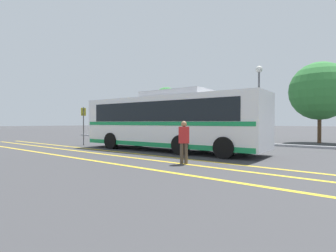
# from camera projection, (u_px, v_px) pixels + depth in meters

# --- Properties ---
(ground_plane) EXTENTS (220.00, 220.00, 0.00)m
(ground_plane) POSITION_uv_depth(u_px,v_px,m) (176.00, 150.00, 15.33)
(ground_plane) COLOR #38383A
(lane_strip_0) EXTENTS (31.16, 0.20, 0.01)m
(lane_strip_0) POSITION_uv_depth(u_px,v_px,m) (141.00, 154.00, 13.46)
(lane_strip_0) COLOR gold
(lane_strip_0) RESTS_ON ground_plane
(lane_strip_1) EXTENTS (31.16, 0.20, 0.01)m
(lane_strip_1) POSITION_uv_depth(u_px,v_px,m) (124.00, 157.00, 12.55)
(lane_strip_1) COLOR gold
(lane_strip_1) RESTS_ON ground_plane
(lane_strip_2) EXTENTS (31.16, 0.20, 0.01)m
(lane_strip_2) POSITION_uv_depth(u_px,v_px,m) (94.00, 161.00, 11.21)
(lane_strip_2) COLOR gold
(lane_strip_2) RESTS_ON ground_plane
(curb_strip) EXTENTS (39.16, 0.36, 0.15)m
(curb_strip) POSITION_uv_depth(u_px,v_px,m) (224.00, 142.00, 20.70)
(curb_strip) COLOR #99999E
(curb_strip) RESTS_ON ground_plane
(transit_bus) EXTENTS (11.57, 3.15, 3.42)m
(transit_bus) POSITION_uv_depth(u_px,v_px,m) (168.00, 120.00, 15.14)
(transit_bus) COLOR white
(transit_bus) RESTS_ON ground_plane
(parked_car_0) EXTENTS (4.78, 2.00, 1.38)m
(parked_car_0) POSITION_uv_depth(u_px,v_px,m) (124.00, 132.00, 25.85)
(parked_car_0) COLOR #4C3823
(parked_car_0) RESTS_ON ground_plane
(parked_car_1) EXTENTS (4.78, 1.97, 1.32)m
(parked_car_1) POSITION_uv_depth(u_px,v_px,m) (183.00, 134.00, 21.49)
(parked_car_1) COLOR navy
(parked_car_1) RESTS_ON ground_plane
(pedestrian_0) EXTENTS (0.47, 0.42, 1.70)m
(pedestrian_0) POSITION_uv_depth(u_px,v_px,m) (184.00, 140.00, 10.35)
(pedestrian_0) COLOR brown
(pedestrian_0) RESTS_ON ground_plane
(bus_stop_sign) EXTENTS (0.07, 0.40, 2.73)m
(bus_stop_sign) POSITION_uv_depth(u_px,v_px,m) (83.00, 121.00, 18.70)
(bus_stop_sign) COLOR #59595E
(bus_stop_sign) RESTS_ON ground_plane
(street_lamp) EXTENTS (0.52, 0.52, 6.02)m
(street_lamp) POSITION_uv_depth(u_px,v_px,m) (259.00, 86.00, 20.31)
(street_lamp) COLOR #59595E
(street_lamp) RESTS_ON ground_plane
(tree_0) EXTENTS (4.58, 4.58, 6.42)m
(tree_0) POSITION_uv_depth(u_px,v_px,m) (320.00, 91.00, 20.74)
(tree_0) COLOR #513823
(tree_0) RESTS_ON ground_plane
(tree_1) EXTENTS (2.86, 2.86, 5.54)m
(tree_1) POSITION_uv_depth(u_px,v_px,m) (166.00, 100.00, 29.03)
(tree_1) COLOR #513823
(tree_1) RESTS_ON ground_plane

